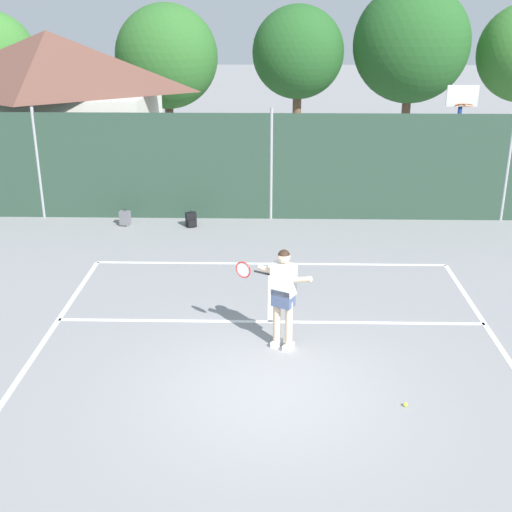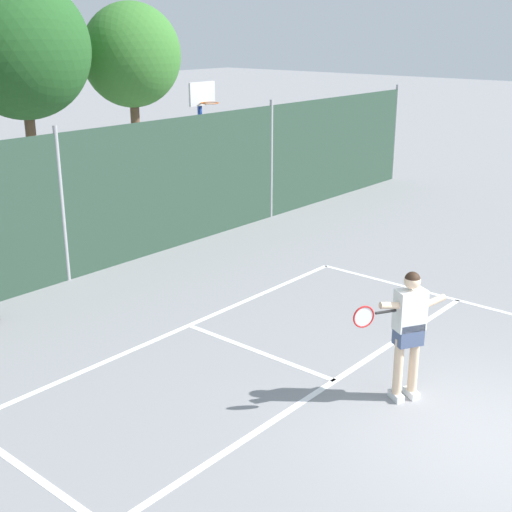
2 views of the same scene
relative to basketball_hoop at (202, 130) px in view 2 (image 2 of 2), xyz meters
The scene contains 5 objects.
ground_plane 12.08m from the basketball_hoop, 117.48° to the right, with size 120.00×120.00×0.00m, color gray.
court_markings 11.53m from the basketball_hoop, 118.99° to the right, with size 8.30×11.10×0.01m.
chainlink_fence 5.74m from the basketball_hoop, 164.44° to the right, with size 26.09×0.09×3.12m.
basketball_hoop is the anchor object (origin of this frame).
tennis_player 10.54m from the basketball_hoop, 120.20° to the right, with size 1.32×0.67×1.85m.
Camera 2 is at (-7.55, -2.46, 4.88)m, focal length 48.44 mm.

